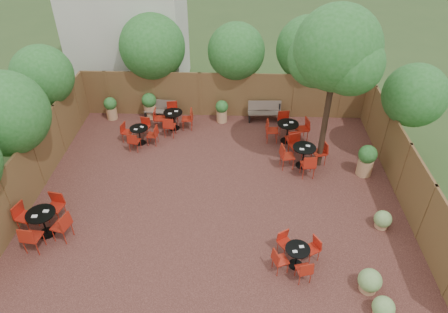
{
  "coord_description": "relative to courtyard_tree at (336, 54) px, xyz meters",
  "views": [
    {
      "loc": [
        0.61,
        -10.62,
        9.0
      ],
      "look_at": [
        0.19,
        0.5,
        1.0
      ],
      "focal_mm": 32.64,
      "sensor_mm": 36.0,
      "label": 1
    }
  ],
  "objects": [
    {
      "name": "overhang_foliage",
      "position": [
        -5.49,
        1.6,
        -1.5
      ],
      "size": [
        15.54,
        10.81,
        2.74
      ],
      "color": "#226220",
      "rests_on": "ground"
    },
    {
      "name": "fence_right",
      "position": [
        2.39,
        -1.51,
        -3.26
      ],
      "size": [
        0.08,
        10.0,
        2.0
      ],
      "primitive_type": "cube",
      "color": "brown",
      "rests_on": "ground"
    },
    {
      "name": "fence_left",
      "position": [
        -9.61,
        -1.51,
        -3.26
      ],
      "size": [
        0.08,
        10.0,
        2.0
      ],
      "primitive_type": "cube",
      "color": "brown",
      "rests_on": "ground"
    },
    {
      "name": "courtyard_tree",
      "position": [
        0.0,
        0.0,
        0.0
      ],
      "size": [
        2.83,
        2.73,
        5.77
      ],
      "rotation": [
        0.0,
        0.0,
        0.33
      ],
      "color": "black",
      "rests_on": "courtyard_paving"
    },
    {
      "name": "park_bench_right",
      "position": [
        -1.85,
        3.11,
        -3.79
      ],
      "size": [
        1.42,
        0.51,
        0.87
      ],
      "rotation": [
        0.0,
        0.0,
        0.04
      ],
      "color": "brown",
      "rests_on": "courtyard_paving"
    },
    {
      "name": "courtyard_paving",
      "position": [
        -3.61,
        -1.51,
        -4.25
      ],
      "size": [
        12.0,
        10.0,
        0.02
      ],
      "primitive_type": "cube",
      "color": "#391C17",
      "rests_on": "ground"
    },
    {
      "name": "bistro_tables",
      "position": [
        -4.02,
        -0.48,
        -3.78
      ],
      "size": [
        9.75,
        8.48,
        0.95
      ],
      "color": "black",
      "rests_on": "courtyard_paving"
    },
    {
      "name": "park_bench_left",
      "position": [
        -6.31,
        3.11,
        -3.81
      ],
      "size": [
        1.39,
        0.59,
        0.83
      ],
      "rotation": [
        0.0,
        0.0,
        -0.12
      ],
      "color": "brown",
      "rests_on": "courtyard_paving"
    },
    {
      "name": "fence_back",
      "position": [
        -3.61,
        3.49,
        -3.26
      ],
      "size": [
        12.0,
        0.08,
        2.0
      ],
      "primitive_type": "cube",
      "color": "brown",
      "rests_on": "ground"
    },
    {
      "name": "low_shrubs",
      "position": [
        0.79,
        -5.0,
        -3.94
      ],
      "size": [
        1.54,
        3.58,
        0.65
      ],
      "color": "tan",
      "rests_on": "courtyard_paving"
    },
    {
      "name": "neighbour_building",
      "position": [
        -8.11,
        6.49,
        -0.26
      ],
      "size": [
        5.0,
        4.0,
        8.0
      ],
      "primitive_type": "cube",
      "color": "beige",
      "rests_on": "ground"
    },
    {
      "name": "planters",
      "position": [
        -3.82,
        1.91,
        -3.65
      ],
      "size": [
        10.54,
        4.33,
        1.18
      ],
      "color": "tan",
      "rests_on": "courtyard_paving"
    },
    {
      "name": "ground",
      "position": [
        -3.61,
        -1.51,
        -4.26
      ],
      "size": [
        80.0,
        80.0,
        0.0
      ],
      "primitive_type": "plane",
      "color": "#354F23",
      "rests_on": "ground"
    }
  ]
}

